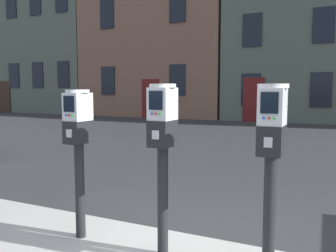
{
  "coord_description": "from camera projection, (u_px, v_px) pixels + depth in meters",
  "views": [
    {
      "loc": [
        0.97,
        -2.92,
        1.52
      ],
      "look_at": [
        -0.33,
        -0.21,
        1.22
      ],
      "focal_mm": 38.67,
      "sensor_mm": 36.0,
      "label": 1
    }
  ],
  "objects": [
    {
      "name": "parking_meter_twin_adjacent",
      "position": [
        163.0,
        139.0,
        2.94
      ],
      "size": [
        0.22,
        0.25,
        1.43
      ],
      "rotation": [
        0.0,
        0.0,
        -1.58
      ],
      "color": "black",
      "rests_on": "sidewalk_slab"
    },
    {
      "name": "parking_meter_end_of_row",
      "position": [
        271.0,
        146.0,
        2.57
      ],
      "size": [
        0.22,
        0.25,
        1.43
      ],
      "rotation": [
        0.0,
        0.0,
        -1.58
      ],
      "color": "black",
      "rests_on": "sidewalk_slab"
    },
    {
      "name": "townhouse_brownstone",
      "position": [
        162.0,
        22.0,
        21.72
      ],
      "size": [
        8.7,
        5.3,
        11.15
      ],
      "color": "brown",
      "rests_on": "ground_plane"
    },
    {
      "name": "townhouse_green_painted",
      "position": [
        295.0,
        11.0,
        18.56
      ],
      "size": [
        6.16,
        5.53,
        11.13
      ],
      "color": "#4C564C",
      "rests_on": "ground_plane"
    },
    {
      "name": "parking_meter_near_kerb",
      "position": [
        78.0,
        137.0,
        3.32
      ],
      "size": [
        0.22,
        0.25,
        1.39
      ],
      "rotation": [
        0.0,
        0.0,
        -1.58
      ],
      "color": "black",
      "rests_on": "sidewalk_slab"
    },
    {
      "name": "townhouse_brick_corner",
      "position": [
        61.0,
        17.0,
        26.1
      ],
      "size": [
        8.41,
        7.03,
        13.47
      ],
      "color": "#4C564C",
      "rests_on": "ground_plane"
    }
  ]
}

